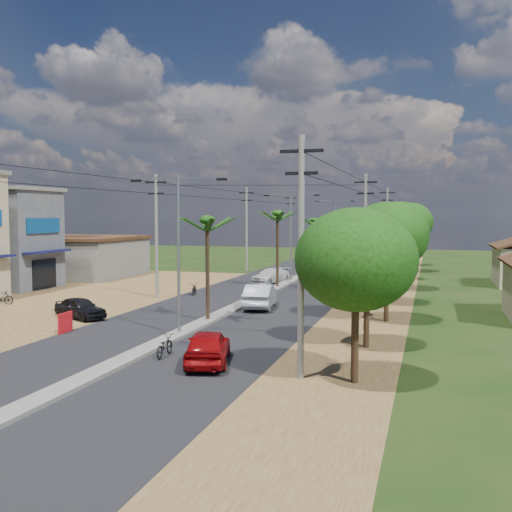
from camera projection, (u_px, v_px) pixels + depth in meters
The scene contains 35 objects.
ground at pixel (179, 336), 30.08m from camera, with size 160.00×160.00×0.00m, color black.
road at pixel (261, 296), 44.44m from camera, with size 12.00×110.00×0.04m, color black.
median at pixel (271, 291), 47.30m from camera, with size 1.00×90.00×0.18m, color #605E56.
dirt_lot_west at pixel (28, 301), 41.94m from camera, with size 18.00×46.00×0.04m, color brown.
dirt_shoulder_east at pixel (377, 301), 42.05m from camera, with size 5.00×90.00×0.03m, color brown.
shophouse_grey at pixel (2, 238), 49.35m from camera, with size 9.00×6.40×8.30m.
low_shed at pixel (81, 256), 58.80m from camera, with size 10.40×10.40×3.95m.
tree_east_a at pixel (356, 260), 21.36m from camera, with size 4.40×4.40×6.37m.
tree_east_b at pixel (367, 258), 27.18m from camera, with size 4.00×4.00×5.83m.
tree_east_c at pixel (387, 236), 33.72m from camera, with size 4.60×4.60×6.83m.
tree_east_d at pixel (390, 240), 40.54m from camera, with size 4.20×4.20×6.13m.
tree_east_e at pixel (399, 227), 48.09m from camera, with size 4.80×4.80×7.14m.
tree_east_f at pixel (399, 238), 55.95m from camera, with size 3.80×3.80×5.52m.
tree_east_g at pixel (409, 223), 63.34m from camera, with size 5.00×5.00×7.38m.
tree_east_h at pixel (409, 227), 71.13m from camera, with size 4.40×4.40×6.52m.
palm_median_near at pixel (207, 225), 33.52m from camera, with size 2.00×2.00×6.15m.
palm_median_mid at pixel (278, 217), 48.81m from camera, with size 2.00×2.00×6.55m.
palm_median_far at pixel (314, 222), 64.17m from camera, with size 2.00×2.00×5.85m.
streetlight_near at pixel (178, 241), 29.74m from camera, with size 5.10×0.18×8.00m.
streetlight_mid at pixel (291, 229), 53.68m from camera, with size 5.10×0.18×8.00m.
streetlight_far at pixel (334, 224), 77.61m from camera, with size 5.10×0.18×8.00m.
utility_pole_w_b at pixel (156, 233), 43.20m from camera, with size 1.60×0.24×9.00m.
utility_pole_w_c at pixel (247, 227), 64.26m from camera, with size 1.60×0.24×9.00m.
utility_pole_w_d at pixel (291, 224), 84.36m from camera, with size 1.60×0.24×9.00m.
utility_pole_e_a at pixel (301, 251), 21.90m from camera, with size 1.60×0.24×9.00m.
utility_pole_e_b at pixel (365, 233), 42.96m from camera, with size 1.60×0.24×9.00m.
utility_pole_e_c at pixel (387, 227), 64.02m from camera, with size 1.60×0.24×9.00m.
car_red_near at pixel (208, 348), 24.27m from camera, with size 1.68×4.17×1.42m, color maroon.
car_silver_mid at pixel (260, 296), 38.76m from camera, with size 1.68×4.81×1.58m, color #989B9F.
car_white_far at pixel (271, 276), 52.94m from camera, with size 1.79×4.41×1.28m, color #B5B5B0.
car_parked_dark at pixel (80, 309), 34.86m from camera, with size 1.48×3.67×1.25m, color black.
moto_rider_east at pixel (164, 347), 25.58m from camera, with size 0.61×1.75×0.92m, color black.
moto_rider_west_a at pixel (194, 289), 45.09m from camera, with size 0.62×1.79×0.94m, color black.
moto_rider_west_b at pixel (286, 273), 57.34m from camera, with size 0.44×1.55×0.93m, color black.
roadside_sign at pixel (65, 323), 30.76m from camera, with size 0.16×1.29×1.07m.
Camera 1 is at (12.06, -27.44, 6.12)m, focal length 42.00 mm.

